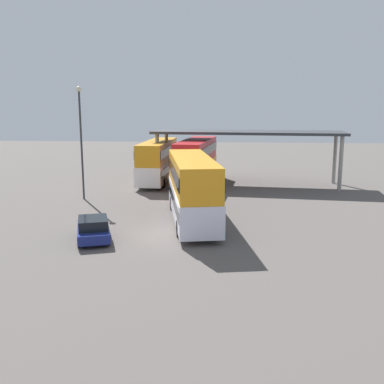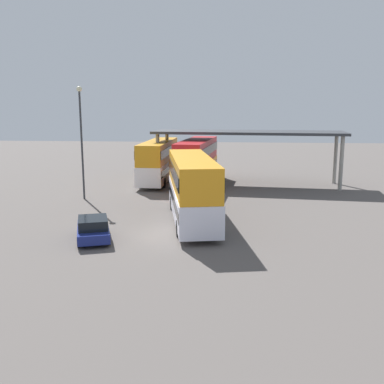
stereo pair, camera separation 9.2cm
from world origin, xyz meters
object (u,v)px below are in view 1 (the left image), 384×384
Objects in this scene: double_decker_main at (192,187)px; parked_hatchback at (93,229)px; lamppost_tall at (81,131)px; double_decker_mid_row at (196,160)px; double_decker_near_canopy at (158,160)px.

double_decker_main is 2.79× the size of parked_hatchback.
lamppost_tall is at bearing 45.77° from double_decker_main.
parked_hatchback is 19.75m from double_decker_mid_row.
lamppost_tall is (-4.84, -9.09, 3.39)m from double_decker_near_canopy.
double_decker_mid_row is at bearing 42.00° from lamppost_tall.
double_decker_near_canopy is 0.98× the size of double_decker_mid_row.
parked_hatchback is (-5.33, -4.77, -1.70)m from double_decker_main.
lamppost_tall reaches higher than double_decker_near_canopy.
double_decker_main reaches higher than parked_hatchback.
double_decker_mid_row is (-0.75, 14.37, 0.04)m from double_decker_main.
double_decker_mid_row is (4.58, 19.14, 1.73)m from parked_hatchback.
double_decker_near_canopy is at bearing 61.95° from lamppost_tall.
double_decker_mid_row is at bearing -104.46° from double_decker_near_canopy.
double_decker_near_canopy reaches higher than parked_hatchback.
parked_hatchback is 0.36× the size of double_decker_near_canopy.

